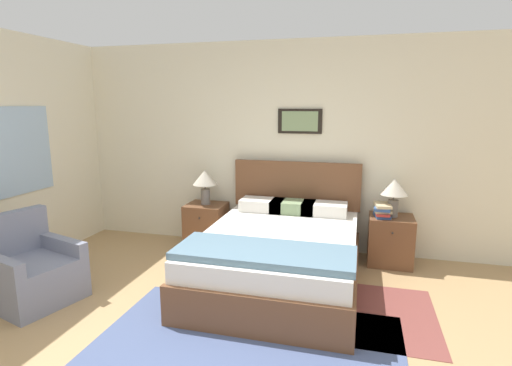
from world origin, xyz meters
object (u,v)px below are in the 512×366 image
(nightstand_near_window, at_px, (207,225))
(table_lamp_by_door, at_px, (394,189))
(nightstand_by_door, at_px, (390,240))
(bed, at_px, (280,254))
(table_lamp_near_window, at_px, (205,180))
(armchair, at_px, (30,272))

(nightstand_near_window, height_order, table_lamp_by_door, table_lamp_by_door)
(nightstand_near_window, bearing_deg, table_lamp_by_door, 0.03)
(nightstand_by_door, bearing_deg, bed, -144.36)
(bed, relative_size, nightstand_near_window, 3.74)
(table_lamp_near_window, bearing_deg, nightstand_near_window, -15.68)
(table_lamp_near_window, relative_size, table_lamp_by_door, 1.00)
(bed, height_order, table_lamp_near_window, bed)
(bed, bearing_deg, armchair, -156.20)
(bed, relative_size, nightstand_by_door, 3.74)
(bed, xyz_separation_m, nightstand_near_window, (-1.14, 0.82, -0.02))
(nightstand_near_window, bearing_deg, armchair, -120.80)
(nightstand_by_door, xyz_separation_m, table_lamp_by_door, (0.00, 0.00, 0.60))
(bed, xyz_separation_m, table_lamp_by_door, (1.14, 0.82, 0.58))
(armchair, xyz_separation_m, table_lamp_by_door, (3.35, 1.79, 0.61))
(table_lamp_by_door, bearing_deg, bed, -144.42)
(nightstand_by_door, bearing_deg, nightstand_near_window, 180.00)
(bed, bearing_deg, table_lamp_by_door, 35.58)
(armchair, relative_size, nightstand_by_door, 1.60)
(armchair, relative_size, table_lamp_near_window, 2.03)
(table_lamp_by_door, bearing_deg, armchair, -151.86)
(table_lamp_near_window, distance_m, table_lamp_by_door, 2.29)
(armchair, height_order, table_lamp_near_window, table_lamp_near_window)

